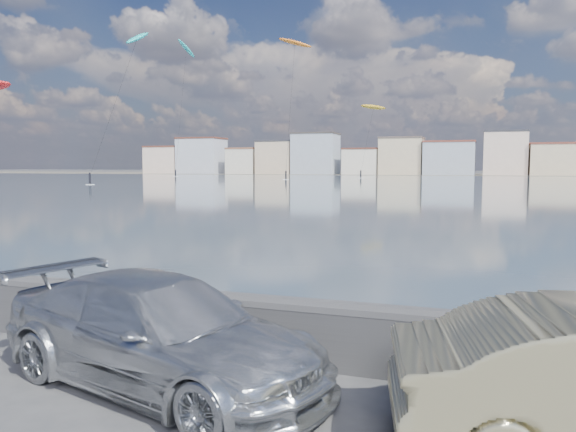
% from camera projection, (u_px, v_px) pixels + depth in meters
% --- Properties ---
extents(ground, '(700.00, 700.00, 0.00)m').
position_uv_depth(ground, '(100.00, 425.00, 6.69)').
color(ground, '#333335').
rests_on(ground, ground).
extents(bay_water, '(500.00, 177.00, 0.00)m').
position_uv_depth(bay_water, '(455.00, 184.00, 92.83)').
color(bay_water, '#405C64').
rests_on(bay_water, ground).
extents(far_shore_strip, '(500.00, 60.00, 0.00)m').
position_uv_depth(far_shore_strip, '(469.00, 174.00, 194.97)').
color(far_shore_strip, '#4C473D').
rests_on(far_shore_strip, ground).
extents(seawall, '(400.00, 0.36, 1.08)m').
position_uv_depth(seawall, '(204.00, 319.00, 9.18)').
color(seawall, '#28282B').
rests_on(seawall, ground).
extents(far_buildings, '(240.79, 13.26, 14.60)m').
position_uv_depth(far_buildings, '(473.00, 156.00, 180.83)').
color(far_buildings, beige).
rests_on(far_buildings, ground).
extents(car_silver, '(5.66, 3.49, 1.53)m').
position_uv_depth(car_silver, '(160.00, 332.00, 7.84)').
color(car_silver, '#B7BBC0').
rests_on(car_silver, ground).
extents(kitesurfer_0, '(6.90, 11.67, 18.48)m').
position_uv_depth(kitesurfer_0, '(373.00, 108.00, 142.14)').
color(kitesurfer_0, '#BF8C19').
rests_on(kitesurfer_0, ground).
extents(kitesurfer_5, '(9.08, 10.13, 33.00)m').
position_uv_depth(kitesurfer_5, '(295.00, 45.00, 128.18)').
color(kitesurfer_5, orange).
rests_on(kitesurfer_5, ground).
extents(kitesurfer_6, '(5.18, 16.94, 40.72)m').
position_uv_depth(kitesurfer_6, '(186.00, 51.00, 167.58)').
color(kitesurfer_6, '#19BFBF').
rests_on(kitesurfer_6, ground).
extents(kitesurfer_16, '(3.46, 17.83, 28.29)m').
position_uv_depth(kitesurfer_16, '(137.00, 40.00, 100.82)').
color(kitesurfer_16, '#19BFBF').
rests_on(kitesurfer_16, ground).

